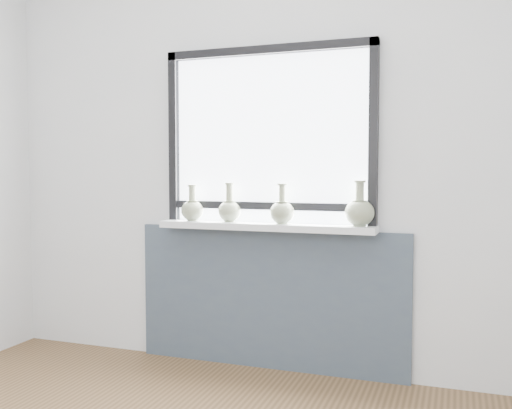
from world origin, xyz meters
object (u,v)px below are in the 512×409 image
(vase_b, at_px, (229,209))
(vase_c, at_px, (282,211))
(vase_d, at_px, (359,211))
(vase_a, at_px, (192,209))
(windowsill, at_px, (265,226))

(vase_b, xyz_separation_m, vase_c, (0.34, -0.02, -0.00))
(vase_d, bearing_deg, vase_a, -179.85)
(vase_b, bearing_deg, vase_d, -0.91)
(vase_b, distance_m, vase_c, 0.34)
(vase_a, height_order, vase_c, vase_c)
(windowsill, bearing_deg, vase_a, -179.08)
(vase_a, relative_size, vase_c, 0.95)
(vase_c, distance_m, vase_d, 0.45)
(windowsill, distance_m, vase_d, 0.57)
(vase_a, xyz_separation_m, vase_d, (1.03, 0.00, 0.01))
(vase_b, bearing_deg, vase_a, -176.40)
(vase_d, bearing_deg, vase_c, -179.24)
(vase_a, xyz_separation_m, vase_b, (0.24, 0.02, 0.00))
(windowsill, xyz_separation_m, vase_b, (-0.23, 0.01, 0.10))
(vase_c, bearing_deg, windowsill, 174.26)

